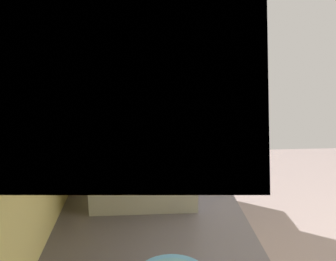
{
  "coord_description": "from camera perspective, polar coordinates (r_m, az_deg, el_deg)",
  "views": [
    {
      "loc": [
        -1.55,
        1.28,
        1.5
      ],
      "look_at": [
        -0.55,
        1.22,
        1.23
      ],
      "focal_mm": 38.9,
      "sensor_mm": 36.0,
      "label": 1
    }
  ],
  "objects": [
    {
      "name": "wall_back",
      "position": [
        1.6,
        -16.95,
        8.29
      ],
      "size": [
        3.89,
        0.12,
        2.67
      ],
      "primitive_type": "cube",
      "color": "#EDDA82",
      "rests_on": "ground_plane"
    },
    {
      "name": "oven_range",
      "position": [
        3.21,
        -3.22,
        -4.08
      ],
      "size": [
        0.71,
        0.66,
        1.07
      ],
      "color": "black",
      "rests_on": "ground_plane"
    },
    {
      "name": "microwave",
      "position": [
        1.45,
        -3.81,
        -3.47
      ],
      "size": [
        0.47,
        0.39,
        0.3
      ],
      "color": "#B7BABF",
      "rests_on": "counter_run"
    },
    {
      "name": "kettle",
      "position": [
        2.1,
        -2.05,
        0.24
      ],
      "size": [
        0.2,
        0.15,
        0.17
      ],
      "color": "#B7BABF",
      "rests_on": "counter_run"
    }
  ]
}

